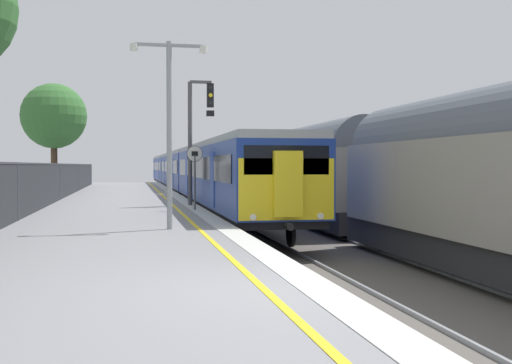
{
  "coord_description": "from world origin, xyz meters",
  "views": [
    {
      "loc": [
        -2.12,
        -8.39,
        1.68
      ],
      "look_at": [
        1.54,
        9.99,
        1.18
      ],
      "focal_mm": 44.55,
      "sensor_mm": 36.0,
      "label": 1
    }
  ],
  "objects_px": {
    "commuter_train_at_platform": "(187,171)",
    "speed_limit_sign": "(195,169)",
    "freight_train_adjacent_track": "(376,173)",
    "platform_lamp_mid": "(169,117)",
    "background_tree_left": "(54,119)",
    "signal_gantry": "(196,128)"
  },
  "relations": [
    {
      "from": "freight_train_adjacent_track",
      "to": "speed_limit_sign",
      "type": "bearing_deg",
      "value": 151.45
    },
    {
      "from": "commuter_train_at_platform",
      "to": "speed_limit_sign",
      "type": "height_order",
      "value": "commuter_train_at_platform"
    },
    {
      "from": "commuter_train_at_platform",
      "to": "background_tree_left",
      "type": "bearing_deg",
      "value": -146.91
    },
    {
      "from": "freight_train_adjacent_track",
      "to": "background_tree_left",
      "type": "height_order",
      "value": "background_tree_left"
    },
    {
      "from": "background_tree_left",
      "to": "commuter_train_at_platform",
      "type": "bearing_deg",
      "value": 33.09
    },
    {
      "from": "platform_lamp_mid",
      "to": "commuter_train_at_platform",
      "type": "bearing_deg",
      "value": 84.14
    },
    {
      "from": "platform_lamp_mid",
      "to": "speed_limit_sign",
      "type": "bearing_deg",
      "value": 78.85
    },
    {
      "from": "speed_limit_sign",
      "to": "freight_train_adjacent_track",
      "type": "bearing_deg",
      "value": -28.55
    },
    {
      "from": "platform_lamp_mid",
      "to": "background_tree_left",
      "type": "bearing_deg",
      "value": 102.7
    },
    {
      "from": "platform_lamp_mid",
      "to": "signal_gantry",
      "type": "bearing_deg",
      "value": 80.05
    },
    {
      "from": "commuter_train_at_platform",
      "to": "freight_train_adjacent_track",
      "type": "bearing_deg",
      "value": -81.72
    },
    {
      "from": "freight_train_adjacent_track",
      "to": "signal_gantry",
      "type": "height_order",
      "value": "signal_gantry"
    },
    {
      "from": "commuter_train_at_platform",
      "to": "freight_train_adjacent_track",
      "type": "distance_m",
      "value": 27.8
    },
    {
      "from": "speed_limit_sign",
      "to": "platform_lamp_mid",
      "type": "distance_m",
      "value": 7.13
    },
    {
      "from": "speed_limit_sign",
      "to": "platform_lamp_mid",
      "type": "height_order",
      "value": "platform_lamp_mid"
    },
    {
      "from": "commuter_train_at_platform",
      "to": "platform_lamp_mid",
      "type": "xyz_separation_m",
      "value": [
        -3.2,
        -31.18,
        1.67
      ]
    },
    {
      "from": "commuter_train_at_platform",
      "to": "background_tree_left",
      "type": "distance_m",
      "value": 11.17
    },
    {
      "from": "speed_limit_sign",
      "to": "background_tree_left",
      "type": "relative_size",
      "value": 0.35
    },
    {
      "from": "signal_gantry",
      "to": "speed_limit_sign",
      "type": "xyz_separation_m",
      "value": [
        -0.36,
        -2.92,
        -1.7
      ]
    },
    {
      "from": "freight_train_adjacent_track",
      "to": "platform_lamp_mid",
      "type": "distance_m",
      "value": 8.23
    },
    {
      "from": "commuter_train_at_platform",
      "to": "platform_lamp_mid",
      "type": "relative_size",
      "value": 12.78
    },
    {
      "from": "signal_gantry",
      "to": "platform_lamp_mid",
      "type": "bearing_deg",
      "value": -99.95
    }
  ]
}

